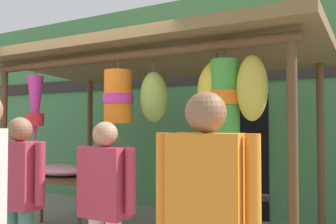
{
  "coord_description": "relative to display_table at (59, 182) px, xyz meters",
  "views": [
    {
      "loc": [
        2.91,
        -3.31,
        1.52
      ],
      "look_at": [
        0.52,
        0.89,
        1.68
      ],
      "focal_mm": 39.81,
      "sensor_mm": 36.0,
      "label": 1
    }
  ],
  "objects": [
    {
      "name": "display_table",
      "position": [
        0.0,
        0.0,
        0.0
      ],
      "size": [
        1.47,
        0.73,
        0.8
      ],
      "color": "brown",
      "rests_on": "ground_plane"
    },
    {
      "name": "market_stall_canopy",
      "position": [
        1.49,
        0.19,
        1.48
      ],
      "size": [
        4.27,
        2.22,
        2.5
      ],
      "color": "brown",
      "rests_on": "ground_plane"
    },
    {
      "name": "shop_facade",
      "position": [
        0.99,
        2.22,
        1.16
      ],
      "size": [
        11.95,
        0.29,
        3.76
      ],
      "color": "#47844C",
      "rests_on": "ground_plane"
    },
    {
      "name": "passerby_at_right",
      "position": [
        3.07,
        -1.88,
        0.29
      ],
      "size": [
        0.59,
        0.27,
        1.7
      ],
      "color": "orange",
      "rests_on": "ground_plane"
    },
    {
      "name": "shopper_by_bananas",
      "position": [
        1.14,
        -1.56,
        0.21
      ],
      "size": [
        0.59,
        0.23,
        1.58
      ],
      "color": "#4C8E7A",
      "rests_on": "ground_plane"
    },
    {
      "name": "flower_heap_on_table",
      "position": [
        0.01,
        0.02,
        0.16
      ],
      "size": [
        0.8,
        0.56,
        0.16
      ],
      "color": "pink",
      "rests_on": "display_table"
    },
    {
      "name": "vendor_in_orange",
      "position": [
        1.94,
        -1.37,
        0.18
      ],
      "size": [
        0.59,
        0.22,
        1.54
      ],
      "color": "silver",
      "rests_on": "ground_plane"
    }
  ]
}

